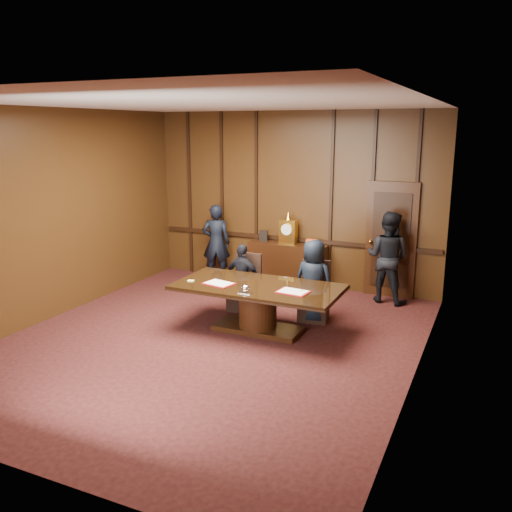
{
  "coord_description": "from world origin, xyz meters",
  "views": [
    {
      "loc": [
        3.82,
        -6.71,
        3.17
      ],
      "look_at": [
        0.13,
        1.42,
        1.05
      ],
      "focal_mm": 38.0,
      "sensor_mm": 36.0,
      "label": 1
    }
  ],
  "objects": [
    {
      "name": "inkstand",
      "position": [
        0.47,
        0.29,
        0.81
      ],
      "size": [
        0.2,
        0.14,
        0.12
      ],
      "color": "white",
      "rests_on": "conference_table"
    },
    {
      "name": "signatory_right",
      "position": [
        1.12,
        1.54,
        0.7
      ],
      "size": [
        0.73,
        0.53,
        1.39
      ],
      "primitive_type": "imported",
      "rotation": [
        0.0,
        0.0,
        3.01
      ],
      "color": "black",
      "rests_on": "ground"
    },
    {
      "name": "signatory_left",
      "position": [
        -0.18,
        1.54,
        0.6
      ],
      "size": [
        0.72,
        0.35,
        1.2
      ],
      "primitive_type": "imported",
      "rotation": [
        0.0,
        0.0,
        3.06
      ],
      "color": "black",
      "rests_on": "ground"
    },
    {
      "name": "notepad",
      "position": [
        -0.61,
        0.5,
        0.77
      ],
      "size": [
        0.11,
        0.09,
        0.01
      ],
      "primitive_type": "cube",
      "rotation": [
        0.0,
        0.0,
        0.2
      ],
      "color": "#FFF77C",
      "rests_on": "conference_table"
    },
    {
      "name": "chair_left",
      "position": [
        -0.18,
        1.61,
        0.29
      ],
      "size": [
        0.48,
        0.48,
        0.99
      ],
      "rotation": [
        0.0,
        0.0,
        -0.01
      ],
      "color": "black",
      "rests_on": "ground"
    },
    {
      "name": "witness_right",
      "position": [
        2.03,
        3.1,
        0.85
      ],
      "size": [
        0.93,
        0.78,
        1.7
      ],
      "primitive_type": "imported",
      "rotation": [
        0.0,
        0.0,
        2.96
      ],
      "color": "black",
      "rests_on": "ground"
    },
    {
      "name": "folder_right",
      "position": [
        1.11,
        0.61,
        0.77
      ],
      "size": [
        0.49,
        0.38,
        0.02
      ],
      "rotation": [
        0.0,
        0.0,
        -0.11
      ],
      "color": "#A30F11",
      "rests_on": "conference_table"
    },
    {
      "name": "conference_table",
      "position": [
        0.47,
        0.74,
        0.51
      ],
      "size": [
        2.62,
        1.32,
        0.76
      ],
      "color": "black",
      "rests_on": "ground"
    },
    {
      "name": "witness_left",
      "position": [
        -1.56,
        3.1,
        0.81
      ],
      "size": [
        0.68,
        0.56,
        1.62
      ],
      "primitive_type": "imported",
      "rotation": [
        0.0,
        0.0,
        3.47
      ],
      "color": "black",
      "rests_on": "ground"
    },
    {
      "name": "room",
      "position": [
        0.07,
        0.14,
        1.72
      ],
      "size": [
        7.0,
        7.04,
        3.5
      ],
      "color": "black",
      "rests_on": "ground"
    },
    {
      "name": "folder_left",
      "position": [
        -0.12,
        0.54,
        0.77
      ],
      "size": [
        0.52,
        0.42,
        0.02
      ],
      "rotation": [
        0.0,
        0.0,
        -0.21
      ],
      "color": "#A30F11",
      "rests_on": "conference_table"
    },
    {
      "name": "sideboard",
      "position": [
        0.0,
        3.26,
        0.49
      ],
      "size": [
        1.6,
        0.45,
        1.54
      ],
      "color": "black",
      "rests_on": "ground"
    },
    {
      "name": "chair_right",
      "position": [
        1.11,
        1.61,
        0.29
      ],
      "size": [
        0.55,
        0.55,
        0.99
      ],
      "rotation": [
        0.0,
        0.0,
        0.17
      ],
      "color": "black",
      "rests_on": "ground"
    }
  ]
}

